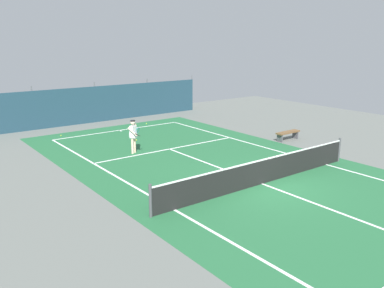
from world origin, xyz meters
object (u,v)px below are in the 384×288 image
(tennis_player, at_px, (133,134))
(tennis_ball_midcourt, at_px, (61,136))
(parked_car, at_px, (68,106))
(tennis_ball_near_player, at_px, (146,124))
(tennis_ball_by_sideline, at_px, (136,140))
(courtside_bench, at_px, (288,134))
(tennis_net, at_px, (262,171))
(water_bottle, at_px, (326,149))

(tennis_player, relative_size, tennis_ball_midcourt, 24.85)
(tennis_ball_midcourt, distance_m, parked_car, 6.11)
(tennis_ball_midcourt, height_order, parked_car, parked_car)
(tennis_ball_near_player, bearing_deg, tennis_ball_by_sideline, -127.89)
(tennis_ball_midcourt, bearing_deg, courtside_bench, -41.29)
(tennis_player, bearing_deg, tennis_ball_midcourt, -103.86)
(courtside_bench, bearing_deg, tennis_ball_midcourt, 138.71)
(tennis_net, height_order, tennis_ball_midcourt, tennis_net)
(parked_car, bearing_deg, tennis_net, 90.98)
(tennis_ball_midcourt, bearing_deg, tennis_net, -74.87)
(tennis_net, bearing_deg, tennis_ball_by_sideline, 92.85)
(tennis_player, distance_m, tennis_ball_by_sideline, 2.70)
(tennis_net, xyz_separation_m, tennis_player, (-1.79, 6.85, 0.45))
(parked_car, bearing_deg, tennis_ball_near_player, 118.06)
(tennis_ball_near_player, height_order, parked_car, parked_car)
(tennis_ball_midcourt, relative_size, parked_car, 0.02)
(tennis_ball_by_sideline, xyz_separation_m, parked_car, (-0.39, 9.05, 0.81))
(tennis_net, xyz_separation_m, water_bottle, (6.05, 1.37, -0.39))
(tennis_ball_midcourt, height_order, tennis_ball_by_sideline, same)
(tennis_net, height_order, tennis_player, tennis_player)
(tennis_net, bearing_deg, parked_car, 92.65)
(tennis_net, height_order, tennis_ball_near_player, tennis_net)
(tennis_ball_by_sideline, relative_size, water_bottle, 0.28)
(tennis_player, xyz_separation_m, water_bottle, (7.84, -5.49, -0.84))
(tennis_ball_midcourt, xyz_separation_m, courtside_bench, (9.71, -8.53, 0.34))
(tennis_ball_near_player, bearing_deg, tennis_net, -100.43)
(tennis_player, relative_size, parked_car, 0.39)
(tennis_ball_by_sideline, bearing_deg, courtside_bench, -36.26)
(tennis_ball_by_sideline, bearing_deg, tennis_player, -122.04)
(tennis_ball_near_player, distance_m, parked_car, 6.39)
(tennis_net, xyz_separation_m, tennis_ball_midcourt, (-3.40, 12.57, -0.48))
(tennis_player, xyz_separation_m, parked_car, (0.96, 11.20, -0.12))
(courtside_bench, bearing_deg, parked_car, 117.02)
(tennis_ball_midcourt, relative_size, water_bottle, 0.28)
(tennis_net, bearing_deg, tennis_ball_midcourt, 105.13)
(tennis_player, relative_size, courtside_bench, 1.03)
(tennis_ball_midcourt, relative_size, tennis_ball_by_sideline, 1.00)
(tennis_ball_by_sideline, xyz_separation_m, courtside_bench, (6.76, -4.96, 0.34))
(tennis_ball_midcourt, height_order, water_bottle, water_bottle)
(tennis_ball_near_player, distance_m, tennis_ball_midcourt, 5.71)
(tennis_player, distance_m, tennis_ball_near_player, 7.08)
(tennis_ball_near_player, relative_size, courtside_bench, 0.04)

